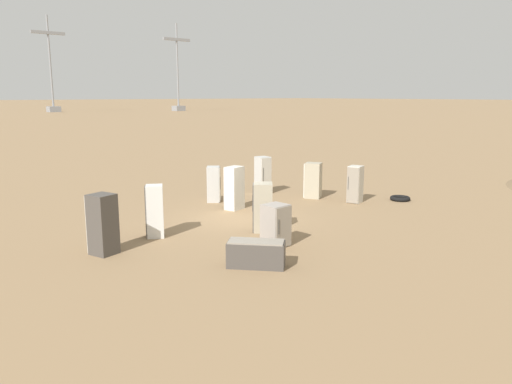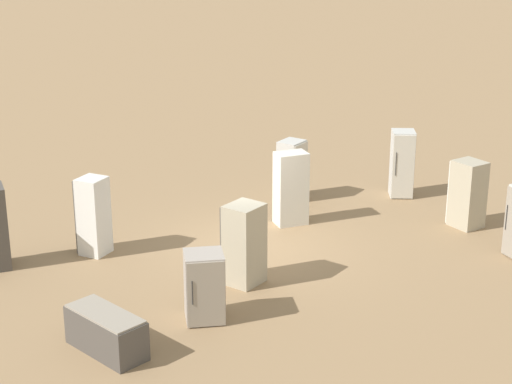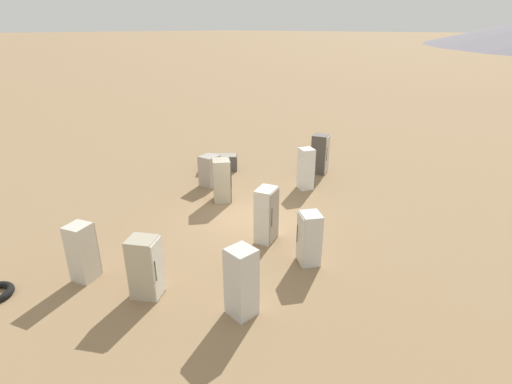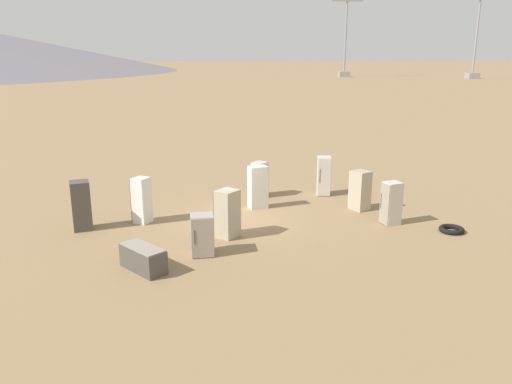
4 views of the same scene
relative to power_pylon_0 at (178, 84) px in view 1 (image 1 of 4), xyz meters
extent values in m
plane|color=#937551|center=(70.05, 120.18, -8.09)|extent=(1000.00, 1000.00, 0.00)
cube|color=gray|center=(0.00, 0.00, -7.31)|extent=(3.12, 3.12, 1.56)
cylinder|color=gray|center=(0.00, 0.00, 5.70)|extent=(0.52, 0.52, 24.46)
cube|color=gray|center=(0.00, 0.00, 13.25)|extent=(9.11, 0.78, 0.78)
cube|color=gray|center=(33.29, -13.98, -7.28)|extent=(3.23, 3.23, 1.61)
cylinder|color=gray|center=(33.29, -13.98, 6.16)|extent=(0.54, 0.54, 25.28)
cube|color=gray|center=(33.29, -13.98, 13.96)|extent=(9.41, 0.81, 0.81)
cube|color=#A89E93|center=(71.30, 123.65, -7.39)|extent=(0.82, 0.77, 1.41)
cube|color=gray|center=(71.26, 124.02, -7.39)|extent=(0.73, 0.10, 1.35)
cylinder|color=#2D2D2D|center=(71.53, 124.07, -7.32)|extent=(0.02, 0.02, 0.49)
cube|color=silver|center=(69.04, 118.48, -7.14)|extent=(0.92, 0.76, 1.89)
cube|color=gray|center=(69.13, 118.19, -7.14)|extent=(0.74, 0.26, 1.81)
cylinder|color=#2D2D2D|center=(68.87, 118.09, -7.05)|extent=(0.02, 0.02, 0.66)
cube|color=silver|center=(68.83, 116.57, -7.26)|extent=(0.86, 0.88, 1.66)
cube|color=beige|center=(68.59, 116.76, -7.26)|extent=(0.43, 0.53, 1.60)
cylinder|color=#2D2D2D|center=(68.71, 116.97, -7.17)|extent=(0.02, 0.02, 0.58)
cube|color=#4C4742|center=(76.02, 120.81, -7.13)|extent=(0.88, 0.90, 1.92)
cube|color=beige|center=(76.14, 120.45, -7.13)|extent=(0.65, 0.24, 1.85)
cylinder|color=#2D2D2D|center=(75.92, 120.35, -7.03)|extent=(0.02, 0.02, 0.67)
cube|color=beige|center=(63.89, 120.98, -7.23)|extent=(0.78, 0.76, 1.72)
cube|color=gray|center=(64.20, 121.09, -7.23)|extent=(0.22, 0.55, 1.65)
cylinder|color=#2D2D2D|center=(64.30, 120.90, -7.14)|extent=(0.02, 0.02, 0.60)
cube|color=#B2A88E|center=(70.42, 122.00, -7.19)|extent=(1.00, 1.01, 1.79)
cube|color=#56514C|center=(70.69, 121.76, -7.19)|extent=(0.50, 0.58, 1.72)
cylinder|color=#2D2D2D|center=(70.54, 121.54, -7.10)|extent=(0.02, 0.02, 0.63)
cube|color=white|center=(73.83, 120.13, -7.16)|extent=(0.81, 0.82, 1.86)
cube|color=#56514C|center=(74.09, 119.98, -7.16)|extent=(0.33, 0.53, 1.78)
cylinder|color=#2D2D2D|center=(74.01, 119.78, -7.07)|extent=(0.02, 0.02, 0.65)
cube|color=#4C4742|center=(73.11, 124.82, -7.72)|extent=(1.63, 1.70, 0.75)
cube|color=gray|center=(73.11, 124.82, -7.32)|extent=(1.57, 1.63, 0.04)
cube|color=#B2A88E|center=(64.61, 118.99, -7.23)|extent=(0.92, 0.96, 1.72)
cube|color=silver|center=(64.80, 118.66, -7.23)|extent=(0.56, 0.34, 1.66)
cylinder|color=#2D2D2D|center=(64.62, 118.52, -7.14)|extent=(0.02, 0.02, 0.60)
cube|color=silver|center=(65.72, 116.51, -7.15)|extent=(0.68, 0.70, 1.88)
cube|color=beige|center=(65.76, 116.85, -7.15)|extent=(0.59, 0.10, 1.80)
cylinder|color=#2D2D2D|center=(65.98, 116.86, -7.06)|extent=(0.02, 0.02, 0.66)
torus|color=black|center=(61.85, 122.07, -7.99)|extent=(0.95, 0.95, 0.19)
camera|label=1|loc=(82.05, 135.50, -3.14)|focal=35.00mm
camera|label=2|loc=(71.30, 138.94, -0.20)|focal=60.00mm
camera|label=3|loc=(59.74, 110.86, -1.30)|focal=28.00mm
camera|label=4|loc=(70.56, 139.55, -1.53)|focal=35.00mm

